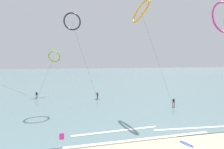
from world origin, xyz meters
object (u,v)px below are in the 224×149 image
object	(u,v)px
kite_charcoal	(72,22)
surfboard_spare	(186,144)
kite_magenta	(223,18)
surfer_ivory	(37,95)
beach_flag	(61,141)
surfer_cobalt	(97,96)
kite_lime	(54,56)
kite_amber	(141,11)
surfer_coral	(174,103)

from	to	relation	value
kite_charcoal	surfboard_spare	size ratio (longest dim) A/B	9.70
kite_charcoal	kite_magenta	xyz separation A→B (m)	(24.08, -14.34, -1.03)
kite_charcoal	surfboard_spare	distance (m)	31.43
surfer_ivory	beach_flag	size ratio (longest dim) A/B	0.69
kite_charcoal	kite_magenta	world-z (taller)	kite_charcoal
surfer_cobalt	surfboard_spare	size ratio (longest dim) A/B	0.86
surfboard_spare	beach_flag	world-z (taller)	beach_flag
surfer_ivory	surfboard_spare	size ratio (longest dim) A/B	0.86
surfboard_spare	kite_lime	bearing A→B (deg)	113.44
kite_charcoal	surfboard_spare	xyz separation A→B (m)	(11.56, -23.59, -17.24)
kite_magenta	kite_amber	size ratio (longest dim) A/B	0.88
kite_charcoal	kite_lime	xyz separation A→B (m)	(-4.58, 13.63, -7.01)
surfboard_spare	beach_flag	distance (m)	13.49
surfer_cobalt	kite_charcoal	world-z (taller)	kite_charcoal
kite_charcoal	beach_flag	xyz separation A→B (m)	(-1.82, -23.75, -15.63)
surfer_coral	kite_amber	bearing A→B (deg)	-169.84
kite_magenta	surfer_cobalt	bearing A→B (deg)	53.24
surfer_cobalt	kite_magenta	xyz separation A→B (m)	(18.42, -17.13, 15.43)
surfboard_spare	kite_magenta	bearing A→B (deg)	36.48
surfer_ivory	kite_magenta	world-z (taller)	kite_magenta
kite_magenta	kite_charcoal	bearing A→B (deg)	65.38
kite_lime	kite_amber	world-z (taller)	kite_amber
surfer_cobalt	beach_flag	bearing A→B (deg)	-34.97
kite_magenta	beach_flag	size ratio (longest dim) A/B	7.61
kite_charcoal	beach_flag	world-z (taller)	kite_charcoal
surfer_cobalt	surfer_ivory	distance (m)	14.61
kite_charcoal	beach_flag	size ratio (longest dim) A/B	7.73
kite_charcoal	kite_magenta	distance (m)	28.04
kite_magenta	kite_lime	bearing A→B (deg)	51.86
surfer_cobalt	surfboard_spare	distance (m)	27.04
surfer_ivory	kite_amber	xyz separation A→B (m)	(21.60, -12.07, 18.08)
surfer_ivory	kite_lime	world-z (taller)	kite_lime
surfer_ivory	surfboard_spare	distance (m)	36.31
surfer_ivory	kite_lime	distance (m)	12.31
surfer_cobalt	kite_lime	size ratio (longest dim) A/B	0.14
kite_amber	kite_magenta	bearing A→B (deg)	46.05
surfer_coral	kite_amber	distance (m)	19.23
kite_magenta	surfboard_spare	bearing A→B (deg)	132.65
kite_lime	surfboard_spare	size ratio (longest dim) A/B	6.06
surfer_ivory	surfer_coral	bearing A→B (deg)	120.87
surfer_cobalt	beach_flag	size ratio (longest dim) A/B	0.69
surfer_coral	beach_flag	distance (m)	26.36
kite_lime	surfer_ivory	bearing A→B (deg)	-141.39
kite_magenta	surfboard_spare	world-z (taller)	kite_magenta
surfer_cobalt	surfboard_spare	world-z (taller)	surfer_cobalt
surfer_coral	surfer_cobalt	bearing A→B (deg)	174.99
surfer_coral	kite_charcoal	size ratio (longest dim) A/B	0.09
surfer_coral	kite_lime	world-z (taller)	kite_lime
surfer_cobalt	surfboard_spare	xyz separation A→B (m)	(5.90, -26.38, -0.78)
kite_lime	kite_amber	bearing A→B (deg)	-69.26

